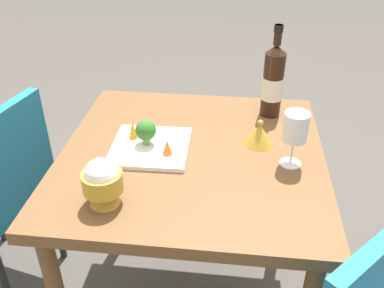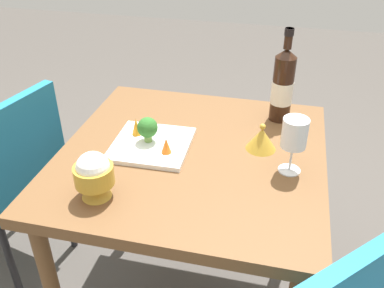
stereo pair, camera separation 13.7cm
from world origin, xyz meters
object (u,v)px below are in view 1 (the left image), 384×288
(chair_near_window, at_px, (0,185))
(rice_bowl_lid, at_px, (259,134))
(serving_plate, at_px, (150,147))
(broccoli_floret, at_px, (146,131))
(rice_bowl, at_px, (102,181))
(carrot_garnish_right, at_px, (167,147))
(carrot_garnish_left, at_px, (133,130))
(wine_glass, at_px, (295,128))
(wine_bottle, at_px, (273,81))

(chair_near_window, xyz_separation_m, rice_bowl_lid, (0.94, 0.05, 0.26))
(serving_plate, distance_m, broccoli_floret, 0.06)
(rice_bowl, distance_m, carrot_garnish_right, 0.27)
(serving_plate, xyz_separation_m, carrot_garnish_left, (-0.07, 0.04, 0.04))
(rice_bowl_lid, xyz_separation_m, broccoli_floret, (-0.37, -0.06, 0.03))
(rice_bowl, xyz_separation_m, rice_bowl_lid, (0.42, 0.35, -0.04))
(wine_glass, distance_m, rice_bowl, 0.58)
(broccoli_floret, bearing_deg, rice_bowl_lid, 10.00)
(wine_glass, relative_size, serving_plate, 0.70)
(rice_bowl, bearing_deg, broccoli_floret, 78.74)
(chair_near_window, distance_m, carrot_garnish_left, 0.59)
(rice_bowl_lid, bearing_deg, carrot_garnish_left, -175.54)
(broccoli_floret, height_order, carrot_garnish_left, broccoli_floret)
(wine_bottle, bearing_deg, wine_glass, -81.03)
(chair_near_window, xyz_separation_m, wine_glass, (1.04, -0.06, 0.35))
(wine_glass, distance_m, serving_plate, 0.47)
(broccoli_floret, relative_size, carrot_garnish_right, 1.63)
(broccoli_floret, distance_m, carrot_garnish_left, 0.06)
(chair_near_window, distance_m, broccoli_floret, 0.64)
(carrot_garnish_left, bearing_deg, rice_bowl, -90.97)
(wine_bottle, xyz_separation_m, wine_glass, (0.05, -0.33, -0.01))
(wine_glass, bearing_deg, serving_plate, 175.87)
(chair_near_window, distance_m, wine_bottle, 1.08)
(chair_near_window, relative_size, wine_bottle, 2.51)
(wine_glass, distance_m, rice_bowl_lid, 0.17)
(rice_bowl, bearing_deg, wine_bottle, 50.68)
(rice_bowl, height_order, carrot_garnish_right, rice_bowl)
(rice_bowl, xyz_separation_m, serving_plate, (0.07, 0.28, -0.07))
(chair_near_window, height_order, rice_bowl_lid, chair_near_window)
(carrot_garnish_left, relative_size, carrot_garnish_right, 1.14)
(serving_plate, bearing_deg, carrot_garnish_right, -34.70)
(broccoli_floret, bearing_deg, rice_bowl, -101.26)
(wine_bottle, relative_size, carrot_garnish_left, 5.65)
(carrot_garnish_left, bearing_deg, wine_glass, -8.01)
(rice_bowl_lid, bearing_deg, carrot_garnish_right, -157.83)
(chair_near_window, height_order, wine_bottle, wine_bottle)
(wine_glass, xyz_separation_m, carrot_garnish_right, (-0.39, -0.01, -0.09))
(serving_plate, relative_size, carrot_garnish_left, 4.25)
(wine_bottle, height_order, carrot_garnish_right, wine_bottle)
(wine_bottle, xyz_separation_m, serving_plate, (-0.40, -0.29, -0.13))
(wine_glass, relative_size, rice_bowl, 1.26)
(wine_glass, height_order, serving_plate, wine_glass)
(wine_bottle, relative_size, wine_glass, 1.89)
(wine_glass, bearing_deg, rice_bowl_lid, 132.68)
(wine_bottle, height_order, serving_plate, wine_bottle)
(rice_bowl_lid, bearing_deg, broccoli_floret, -170.00)
(chair_near_window, bearing_deg, carrot_garnish_left, -75.90)
(rice_bowl_lid, bearing_deg, chair_near_window, -177.08)
(wine_bottle, relative_size, rice_bowl_lid, 3.39)
(wine_glass, height_order, broccoli_floret, wine_glass)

